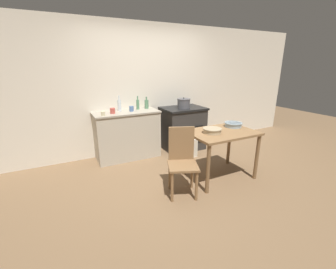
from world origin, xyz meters
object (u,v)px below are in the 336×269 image
stove (183,128)px  bottle_left (138,104)px  mixing_bowl_small (233,124)px  cup_center_right (103,114)px  cup_center (131,109)px  mixing_bowl_large (212,130)px  work_table (221,138)px  stock_pot (184,103)px  cup_center_left (113,111)px  bottle_mid_left (147,104)px  chair (182,160)px  bottle_far_left (119,105)px  flour_sack (190,148)px

stove → bottle_left: (-0.94, 0.15, 0.57)m
mixing_bowl_small → cup_center_right: size_ratio=3.82×
stove → cup_center: (-1.11, 0.03, 0.51)m
bottle_left → mixing_bowl_large: bearing=-68.2°
work_table → stock_pot: stock_pot is taller
work_table → cup_center_left: 1.97m
bottle_mid_left → cup_center: 0.38m
work_table → chair: (-0.78, -0.12, -0.16)m
stove → cup_center_left: size_ratio=9.06×
cup_center_left → bottle_left: bearing=16.4°
work_table → bottle_far_left: bearing=127.2°
work_table → flour_sack: work_table is taller
chair → bottle_mid_left: size_ratio=4.03×
stove → chair: (-0.91, -1.53, 0.05)m
flour_sack → cup_center: cup_center is taller
cup_center → cup_center_right: cup_center is taller
cup_center_right → chair: bearing=-61.7°
mixing_bowl_small → cup_center_left: 2.13m
stove → cup_center_left: (-1.48, -0.01, 0.52)m
cup_center_right → cup_center_left: bearing=29.4°
flour_sack → bottle_left: bearing=142.2°
chair → bottle_far_left: bottle_far_left is taller
stock_pot → cup_center_right: size_ratio=3.56×
mixing_bowl_small → bottle_mid_left: 1.75m
flour_sack → mixing_bowl_large: bearing=-102.8°
mixing_bowl_small → cup_center: bearing=135.2°
bottle_left → bottle_mid_left: bearing=2.4°
stock_pot → bottle_left: size_ratio=1.03×
work_table → mixing_bowl_large: bearing=-179.9°
stock_pot → cup_center_left: stock_pot is taller
stove → flour_sack: (-0.11, -0.49, -0.27)m
work_table → flour_sack: 1.03m
mixing_bowl_small → bottle_left: (-1.15, 1.44, 0.21)m
bottle_far_left → bottle_mid_left: size_ratio=1.26×
stock_pot → cup_center_left: bearing=177.2°
mixing_bowl_small → cup_center_right: 2.22m
stove → flour_sack: 0.57m
bottle_far_left → cup_center_right: (-0.36, -0.26, -0.08)m
mixing_bowl_large → bottle_left: bottle_left is taller
flour_sack → cup_center_left: 1.65m
bottle_mid_left → bottle_left: bearing=-177.6°
mixing_bowl_small → bottle_left: bottle_left is taller
bottle_mid_left → cup_center: (-0.36, -0.13, -0.04)m
work_table → mixing_bowl_large: (-0.18, -0.00, 0.16)m
bottle_mid_left → cup_center: size_ratio=2.40×
stove → chair: bearing=-120.7°
work_table → flour_sack: (0.02, 0.91, -0.47)m
stock_pot → cup_center: size_ratio=2.75×
bottle_mid_left → cup_center_right: bearing=-163.3°
work_table → bottle_left: bottle_left is taller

